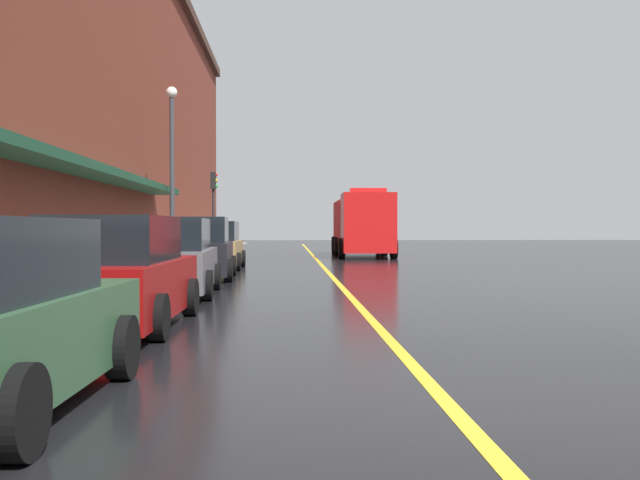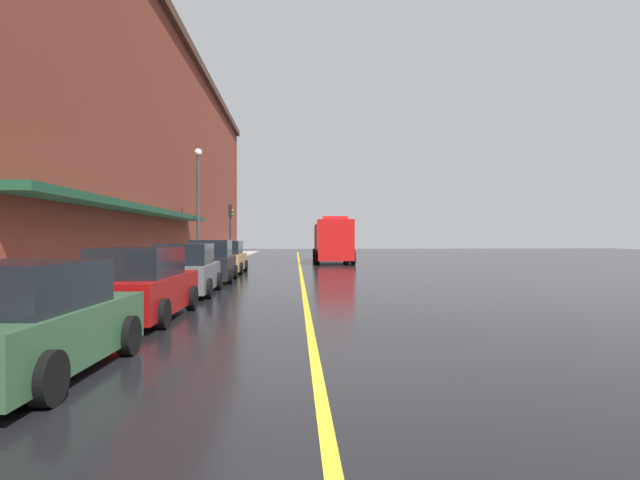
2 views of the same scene
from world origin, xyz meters
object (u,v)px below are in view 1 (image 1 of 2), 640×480
parked_car_3 (199,250)px  street_lamp_left (172,155)px  parked_car_4 (214,247)px  parking_meter_0 (177,240)px  traffic_light_near (214,196)px  fire_truck (362,225)px  parking_meter_1 (165,241)px  parked_car_2 (170,259)px  parked_car_1 (117,276)px

parked_car_3 → street_lamp_left: bearing=12.5°
parked_car_4 → parking_meter_0: size_ratio=3.21×
street_lamp_left → traffic_light_near: street_lamp_left is taller
fire_truck → parking_meter_1: (-7.88, -14.12, -0.56)m
fire_truck → traffic_light_near: 8.00m
parked_car_3 → parked_car_4: bearing=-1.0°
parked_car_2 → street_lamp_left: bearing=6.9°
parked_car_4 → street_lamp_left: street_lamp_left is taller
parked_car_3 → street_lamp_left: 8.80m
traffic_light_near → parking_meter_1: bearing=-90.2°
parked_car_4 → fire_truck: (6.56, 11.41, 0.81)m
street_lamp_left → parked_car_2: bearing=-81.2°
parked_car_1 → fire_truck: 27.73m
parked_car_3 → parking_meter_0: parked_car_3 is taller
parked_car_4 → parking_meter_0: 1.35m
parked_car_3 → parking_meter_0: bearing=13.5°
parking_meter_0 → traffic_light_near: traffic_light_near is taller
parked_car_4 → traffic_light_near: bearing=5.9°
parked_car_3 → parking_meter_1: bearing=27.1°
parked_car_3 → parking_meter_1: 2.91m
traffic_light_near → parking_meter_0: bearing=-90.3°
parked_car_3 → parked_car_4: (-0.10, 5.25, -0.03)m
street_lamp_left → parking_meter_1: bearing=-83.5°
parked_car_3 → fire_truck: bearing=-23.2°
parked_car_3 → street_lamp_left: size_ratio=0.61×
parked_car_2 → parking_meter_1: parked_car_2 is taller
parked_car_2 → parking_meter_0: parked_car_2 is taller
parked_car_4 → parked_car_1: bearing=-179.6°
parked_car_3 → parking_meter_0: 5.28m
parking_meter_1 → parking_meter_0: bearing=90.0°
parking_meter_1 → parked_car_1: bearing=-83.7°
parking_meter_0 → fire_truck: bearing=55.8°
parked_car_2 → street_lamp_left: (-1.98, 12.85, 3.60)m
parking_meter_1 → traffic_light_near: size_ratio=0.31×
parking_meter_0 → parking_meter_1: (0.00, -2.55, 0.00)m
fire_truck → street_lamp_left: size_ratio=1.25×
fire_truck → parking_meter_0: bearing=-33.8°
parking_meter_1 → parked_car_2: bearing=-79.7°
parked_car_2 → street_lamp_left: size_ratio=0.63×
parked_car_4 → traffic_light_near: (-1.25, 12.19, 2.35)m
parked_car_1 → parked_car_4: bearing=1.4°
parked_car_3 → traffic_light_near: 17.64m
parked_car_2 → parking_meter_1: 7.73m
parked_car_1 → parked_car_4: parked_car_4 is taller
parked_car_1 → parking_meter_1: 12.92m
parked_car_2 → traffic_light_near: (-1.32, 22.50, 2.36)m
parked_car_2 → parked_car_3: parked_car_3 is taller
parked_car_2 → parking_meter_1: (-1.38, 7.60, 0.26)m
parked_car_1 → street_lamp_left: size_ratio=0.66×
street_lamp_left → fire_truck: bearing=46.3°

